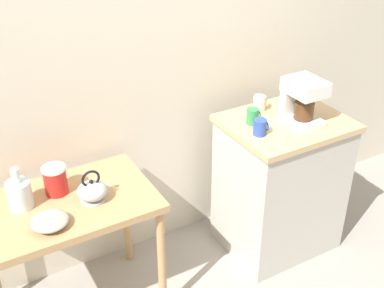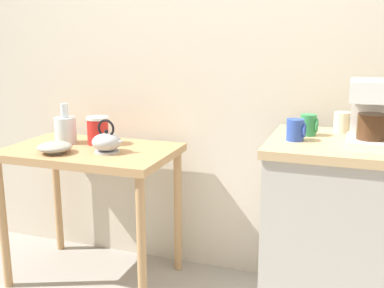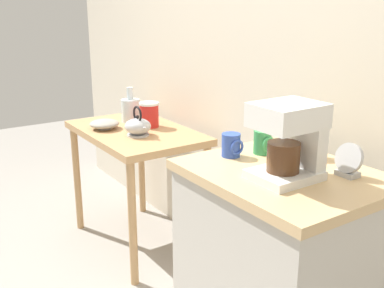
{
  "view_description": "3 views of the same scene",
  "coord_description": "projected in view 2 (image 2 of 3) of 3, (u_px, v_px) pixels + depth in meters",
  "views": [
    {
      "loc": [
        -1.05,
        -1.96,
        2.21
      ],
      "look_at": [
        0.06,
        -0.02,
        0.91
      ],
      "focal_mm": 46.55,
      "sensor_mm": 36.0,
      "label": 1
    },
    {
      "loc": [
        0.67,
        -2.01,
        1.32
      ],
      "look_at": [
        -0.01,
        -0.08,
        0.84
      ],
      "focal_mm": 43.77,
      "sensor_mm": 36.0,
      "label": 2
    },
    {
      "loc": [
        1.79,
        -1.17,
        1.46
      ],
      "look_at": [
        0.16,
        -0.08,
        0.87
      ],
      "focal_mm": 43.9,
      "sensor_mm": 36.0,
      "label": 3
    }
  ],
  "objects": [
    {
      "name": "mug_tall_green",
      "position": [
        309.0,
        125.0,
        2.03
      ],
      "size": [
        0.08,
        0.07,
        0.09
      ],
      "color": "#338C4C",
      "rests_on": "kitchen_counter"
    },
    {
      "name": "mug_small_cream",
      "position": [
        343.0,
        122.0,
        2.1
      ],
      "size": [
        0.08,
        0.07,
        0.09
      ],
      "color": "beige",
      "rests_on": "kitchen_counter"
    },
    {
      "name": "glass_carafe_vase",
      "position": [
        66.0,
        129.0,
        2.55
      ],
      "size": [
        0.12,
        0.12,
        0.22
      ],
      "color": "silver",
      "rests_on": "wooden_table"
    },
    {
      "name": "canister_enamel",
      "position": [
        98.0,
        130.0,
        2.52
      ],
      "size": [
        0.12,
        0.12,
        0.15
      ],
      "color": "red",
      "rests_on": "wooden_table"
    },
    {
      "name": "coffee_maker",
      "position": [
        373.0,
        110.0,
        1.84
      ],
      "size": [
        0.18,
        0.22,
        0.26
      ],
      "color": "white",
      "rests_on": "kitchen_counter"
    },
    {
      "name": "wooden_table",
      "position": [
        91.0,
        167.0,
        2.47
      ],
      "size": [
        0.88,
        0.56,
        0.74
      ],
      "color": "tan",
      "rests_on": "ground_plane"
    },
    {
      "name": "mug_blue",
      "position": [
        296.0,
        130.0,
        1.93
      ],
      "size": [
        0.08,
        0.07,
        0.09
      ],
      "color": "#2D4CAD",
      "rests_on": "kitchen_counter"
    },
    {
      "name": "back_wall",
      "position": [
        245.0,
        19.0,
        2.42
      ],
      "size": [
        4.4,
        0.1,
        2.8
      ],
      "primitive_type": "cube",
      "color": "beige",
      "rests_on": "ground_plane"
    },
    {
      "name": "teakettle",
      "position": [
        107.0,
        142.0,
        2.34
      ],
      "size": [
        0.18,
        0.15,
        0.17
      ],
      "color": "#B2B5BA",
      "rests_on": "wooden_table"
    },
    {
      "name": "kitchen_counter",
      "position": [
        346.0,
        241.0,
        2.02
      ],
      "size": [
        0.69,
        0.56,
        0.89
      ],
      "color": "#BCB7AD",
      "rests_on": "ground_plane"
    },
    {
      "name": "bowl_stoneware",
      "position": [
        55.0,
        147.0,
        2.34
      ],
      "size": [
        0.17,
        0.17,
        0.06
      ],
      "color": "#9E998C",
      "rests_on": "wooden_table"
    }
  ]
}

